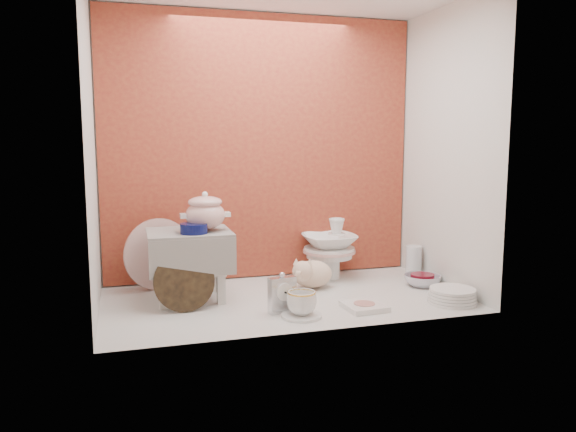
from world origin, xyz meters
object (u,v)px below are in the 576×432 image
object	(u,v)px
step_stool	(190,265)
dinner_plate_stack	(452,296)
soup_tureen	(205,211)
blue_white_vase	(193,266)
plush_pig	(312,274)
gold_rim_teacup	(302,303)
crystal_bowl	(422,280)
porcelain_tower	(329,248)
floral_platter	(159,254)
mantel_clock	(282,293)

from	to	relation	value
step_stool	dinner_plate_stack	bearing A→B (deg)	-18.53
soup_tureen	blue_white_vase	distance (m)	0.43
plush_pig	dinner_plate_stack	world-z (taller)	plush_pig
step_stool	gold_rim_teacup	size ratio (longest dim) A/B	2.99
step_stool	plush_pig	size ratio (longest dim) A/B	1.48
dinner_plate_stack	crystal_bowl	bearing A→B (deg)	86.37
step_stool	dinner_plate_stack	xyz separation A→B (m)	(1.23, -0.43, -0.14)
crystal_bowl	porcelain_tower	bearing A→B (deg)	143.93
floral_platter	gold_rim_teacup	world-z (taller)	floral_platter
gold_rim_teacup	blue_white_vase	bearing A→B (deg)	121.22
mantel_clock	crystal_bowl	xyz separation A→B (m)	(0.87, 0.24, -0.06)
step_stool	plush_pig	world-z (taller)	step_stool
soup_tureen	crystal_bowl	size ratio (longest dim) A/B	1.20
blue_white_vase	porcelain_tower	xyz separation A→B (m)	(0.78, -0.03, 0.06)
blue_white_vase	dinner_plate_stack	size ratio (longest dim) A/B	0.96
dinner_plate_stack	mantel_clock	bearing A→B (deg)	173.90
soup_tureen	plush_pig	world-z (taller)	soup_tureen
step_stool	crystal_bowl	xyz separation A→B (m)	(1.25, -0.10, -0.14)
step_stool	blue_white_vase	bearing A→B (deg)	80.73
crystal_bowl	floral_platter	bearing A→B (deg)	165.92
floral_platter	dinner_plate_stack	world-z (taller)	floral_platter
crystal_bowl	plush_pig	bearing A→B (deg)	168.41
porcelain_tower	step_stool	bearing A→B (deg)	-165.53
floral_platter	gold_rim_teacup	bearing A→B (deg)	-49.03
mantel_clock	plush_pig	bearing A→B (deg)	41.12
blue_white_vase	floral_platter	bearing A→B (deg)	179.42
floral_platter	dinner_plate_stack	bearing A→B (deg)	-26.32
plush_pig	porcelain_tower	world-z (taller)	porcelain_tower
soup_tureen	mantel_clock	xyz separation A→B (m)	(0.30, -0.32, -0.35)
mantel_clock	soup_tureen	bearing A→B (deg)	121.76
plush_pig	crystal_bowl	xyz separation A→B (m)	(0.60, -0.12, -0.05)
step_stool	gold_rim_teacup	world-z (taller)	step_stool
dinner_plate_stack	crystal_bowl	world-z (taller)	dinner_plate_stack
gold_rim_teacup	floral_platter	bearing A→B (deg)	130.97
soup_tureen	floral_platter	distance (m)	0.43
blue_white_vase	dinner_plate_stack	xyz separation A→B (m)	(1.19, -0.67, -0.08)
porcelain_tower	floral_platter	bearing A→B (deg)	177.86
gold_rim_teacup	dinner_plate_stack	bearing A→B (deg)	-0.07
floral_platter	dinner_plate_stack	distance (m)	1.53
blue_white_vase	mantel_clock	world-z (taller)	blue_white_vase
gold_rim_teacup	porcelain_tower	distance (m)	0.75
floral_platter	porcelain_tower	world-z (taller)	floral_platter
blue_white_vase	gold_rim_teacup	distance (m)	0.79
floral_platter	crystal_bowl	bearing A→B (deg)	-14.08
gold_rim_teacup	porcelain_tower	xyz separation A→B (m)	(0.37, 0.64, 0.11)
crystal_bowl	porcelain_tower	xyz separation A→B (m)	(-0.43, 0.31, 0.14)
floral_platter	gold_rim_teacup	distance (m)	0.90
floral_platter	blue_white_vase	bearing A→B (deg)	-0.58
floral_platter	step_stool	bearing A→B (deg)	-61.47
mantel_clock	crystal_bowl	size ratio (longest dim) A/B	0.95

